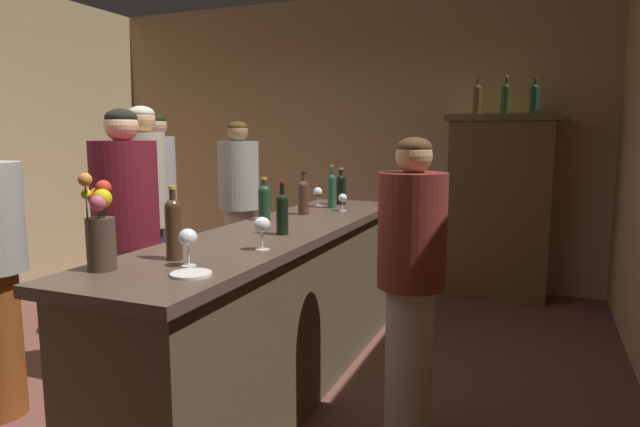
# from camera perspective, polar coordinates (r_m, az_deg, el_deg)

# --- Properties ---
(floor) EXTENTS (8.16, 8.16, 0.00)m
(floor) POSITION_cam_1_polar(r_m,az_deg,el_deg) (3.56, -17.36, -17.71)
(floor) COLOR brown
(floor) RESTS_ON ground
(wall_back) EXTENTS (5.57, 0.12, 2.98)m
(wall_back) POSITION_cam_1_polar(r_m,az_deg,el_deg) (6.02, 1.83, 7.73)
(wall_back) COLOR tan
(wall_back) RESTS_ON ground
(bar_counter) EXTENTS (0.68, 2.95, 0.99)m
(bar_counter) POSITION_cam_1_polar(r_m,az_deg,el_deg) (3.33, -4.31, -9.91)
(bar_counter) COLOR #4D412D
(bar_counter) RESTS_ON ground
(display_cabinet) EXTENTS (0.99, 0.44, 1.73)m
(display_cabinet) POSITION_cam_1_polar(r_m,az_deg,el_deg) (5.39, 18.19, 0.98)
(display_cabinet) COLOR brown
(display_cabinet) RESTS_ON ground
(wine_bottle_syrah) EXTENTS (0.07, 0.07, 0.32)m
(wine_bottle_syrah) POSITION_cam_1_polar(r_m,az_deg,el_deg) (2.45, -15.08, -1.26)
(wine_bottle_syrah) COLOR #432A1B
(wine_bottle_syrah) RESTS_ON bar_counter
(wine_bottle_malbec) EXTENTS (0.06, 0.06, 0.32)m
(wine_bottle_malbec) POSITION_cam_1_polar(r_m,az_deg,el_deg) (4.09, 1.24, 2.56)
(wine_bottle_malbec) COLOR #214F34
(wine_bottle_malbec) RESTS_ON bar_counter
(wine_bottle_riesling) EXTENTS (0.07, 0.07, 0.30)m
(wine_bottle_riesling) POSITION_cam_1_polar(r_m,az_deg,el_deg) (2.98, -3.98, 0.24)
(wine_bottle_riesling) COLOR black
(wine_bottle_riesling) RESTS_ON bar_counter
(wine_bottle_chardonnay) EXTENTS (0.07, 0.07, 0.29)m
(wine_bottle_chardonnay) POSITION_cam_1_polar(r_m,az_deg,el_deg) (4.29, 2.22, 2.71)
(wine_bottle_chardonnay) COLOR black
(wine_bottle_chardonnay) RESTS_ON bar_counter
(wine_bottle_rose) EXTENTS (0.08, 0.08, 0.29)m
(wine_bottle_rose) POSITION_cam_1_polar(r_m,az_deg,el_deg) (3.75, -1.75, 1.90)
(wine_bottle_rose) COLOR #4A2F1F
(wine_bottle_rose) RESTS_ON bar_counter
(wine_bottle_merlot) EXTENTS (0.08, 0.08, 0.28)m
(wine_bottle_merlot) POSITION_cam_1_polar(r_m,az_deg,el_deg) (3.50, -5.84, 1.37)
(wine_bottle_merlot) COLOR #193B24
(wine_bottle_merlot) RESTS_ON bar_counter
(wine_glass_front) EXTENTS (0.07, 0.07, 0.15)m
(wine_glass_front) POSITION_cam_1_polar(r_m,az_deg,el_deg) (4.18, -0.23, 2.15)
(wine_glass_front) COLOR white
(wine_glass_front) RESTS_ON bar_counter
(wine_glass_mid) EXTENTS (0.08, 0.08, 0.16)m
(wine_glass_mid) POSITION_cam_1_polar(r_m,az_deg,el_deg) (2.32, -13.66, -2.56)
(wine_glass_mid) COLOR white
(wine_glass_mid) RESTS_ON bar_counter
(wine_glass_rear) EXTENTS (0.08, 0.08, 0.16)m
(wine_glass_rear) POSITION_cam_1_polar(r_m,az_deg,el_deg) (2.59, -6.10, -1.28)
(wine_glass_rear) COLOR white
(wine_glass_rear) RESTS_ON bar_counter
(wine_glass_spare) EXTENTS (0.06, 0.06, 0.12)m
(wine_glass_spare) POSITION_cam_1_polar(r_m,az_deg,el_deg) (3.93, 2.38, 1.56)
(wine_glass_spare) COLOR white
(wine_glass_spare) RESTS_ON bar_counter
(flower_arrangement) EXTENTS (0.13, 0.13, 0.40)m
(flower_arrangement) POSITION_cam_1_polar(r_m,az_deg,el_deg) (2.35, -22.03, -1.16)
(flower_arrangement) COLOR #453429
(flower_arrangement) RESTS_ON bar_counter
(cheese_plate) EXTENTS (0.16, 0.16, 0.01)m
(cheese_plate) POSITION_cam_1_polar(r_m,az_deg,el_deg) (2.18, -13.35, -6.19)
(cheese_plate) COLOR white
(cheese_plate) RESTS_ON bar_counter
(display_bottle_left) EXTENTS (0.08, 0.08, 0.32)m
(display_bottle_left) POSITION_cam_1_polar(r_m,az_deg,el_deg) (5.38, 16.14, 11.51)
(display_bottle_left) COLOR #4A2F19
(display_bottle_left) RESTS_ON display_cabinet
(display_bottle_midleft) EXTENTS (0.08, 0.08, 0.35)m
(display_bottle_midleft) POSITION_cam_1_polar(r_m,az_deg,el_deg) (5.36, 18.85, 11.43)
(display_bottle_midleft) COLOR #1C3317
(display_bottle_midleft) RESTS_ON display_cabinet
(display_bottle_center) EXTENTS (0.07, 0.07, 0.32)m
(display_bottle_center) POSITION_cam_1_polar(r_m,az_deg,el_deg) (5.35, 21.53, 11.22)
(display_bottle_center) COLOR #133125
(display_bottle_center) RESTS_ON display_cabinet
(patron_in_navy) EXTENTS (0.40, 0.40, 1.69)m
(patron_in_navy) POSITION_cam_1_polar(r_m,az_deg,el_deg) (3.54, -19.55, -2.29)
(patron_in_navy) COLOR #B7B09D
(patron_in_navy) RESTS_ON ground
(patron_near_entrance) EXTENTS (0.38, 0.38, 1.67)m
(patron_near_entrance) POSITION_cam_1_polar(r_m,az_deg,el_deg) (5.22, -8.47, 1.20)
(patron_near_entrance) COLOR #B4A59B
(patron_near_entrance) RESTS_ON ground
(patron_by_cabinet) EXTENTS (0.32, 0.32, 1.72)m
(patron_by_cabinet) POSITION_cam_1_polar(r_m,az_deg,el_deg) (4.84, -16.58, 1.02)
(patron_by_cabinet) COLOR #2F262E
(patron_by_cabinet) RESTS_ON ground
(patron_tall) EXTENTS (0.31, 0.31, 1.74)m
(patron_tall) POSITION_cam_1_polar(r_m,az_deg,el_deg) (4.14, -17.79, -0.01)
(patron_tall) COLOR #2C3052
(patron_tall) RESTS_ON ground
(bartender) EXTENTS (0.34, 0.34, 1.53)m
(bartender) POSITION_cam_1_polar(r_m,az_deg,el_deg) (2.77, 9.51, -6.52)
(bartender) COLOR #B3A390
(bartender) RESTS_ON ground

